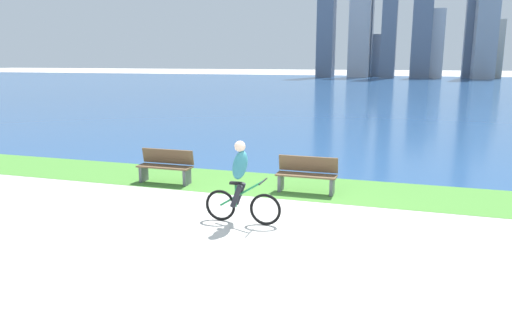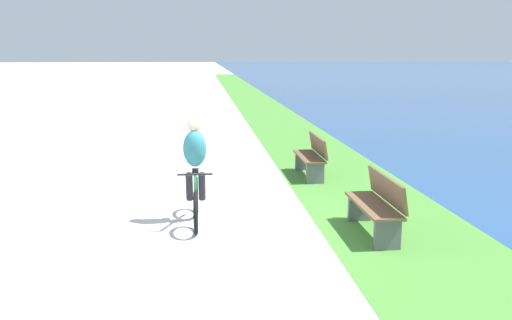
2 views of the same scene
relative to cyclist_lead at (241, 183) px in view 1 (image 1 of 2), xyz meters
The scene contains 7 objects.
ground_plane 0.95m from the cyclist_lead, 28.80° to the left, with size 300.00×300.00×0.00m, color #B2AFA8.
grass_strip_bayside 3.23m from the cyclist_lead, 82.96° to the left, with size 120.00×2.44×0.01m, color #478433.
bay_water_surface 49.20m from the cyclist_lead, 89.55° to the left, with size 300.00×89.73×0.00m, color navy.
cyclist_lead is the anchor object (origin of this frame).
bench_near_path 3.93m from the cyclist_lead, 140.44° to the left, with size 1.50×0.47×0.90m.
bench_far_along_path 2.82m from the cyclist_lead, 73.20° to the left, with size 1.50×0.47×0.90m.
city_skyline_far_shore 85.08m from the cyclist_lead, 89.03° to the left, with size 32.31×10.49×27.54m.
Camera 1 is at (2.73, -9.09, 3.27)m, focal length 33.88 mm.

